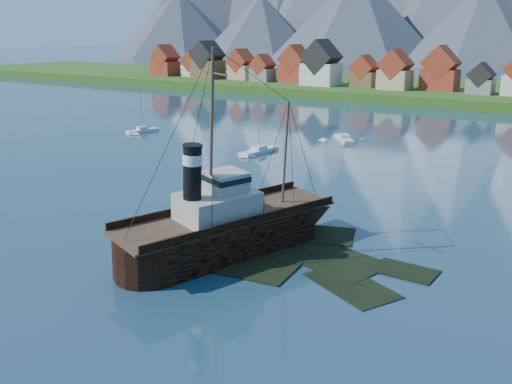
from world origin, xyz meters
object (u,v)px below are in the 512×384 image
Objects in this scene: tugboat_wreck at (235,224)px; sailboat_c at (344,139)px; sailboat_b at (142,131)px; sailboat_a at (259,152)px.

tugboat_wreck reaches higher than sailboat_c.
tugboat_wreck is 78.64m from sailboat_b.
sailboat_c reaches higher than sailboat_b.
sailboat_c is at bearing 121.79° from tugboat_wreck.
sailboat_a reaches higher than sailboat_b.
sailboat_a is at bearing 7.92° from sailboat_b.
tugboat_wreck is at bearing -54.99° from sailboat_a.
sailboat_c is (7.89, 21.40, 0.00)m from sailboat_a.
tugboat_wreck is 51.08m from sailboat_a.
tugboat_wreck reaches higher than sailboat_b.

